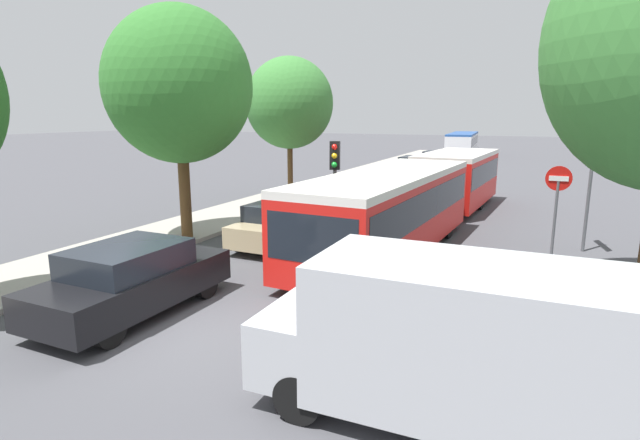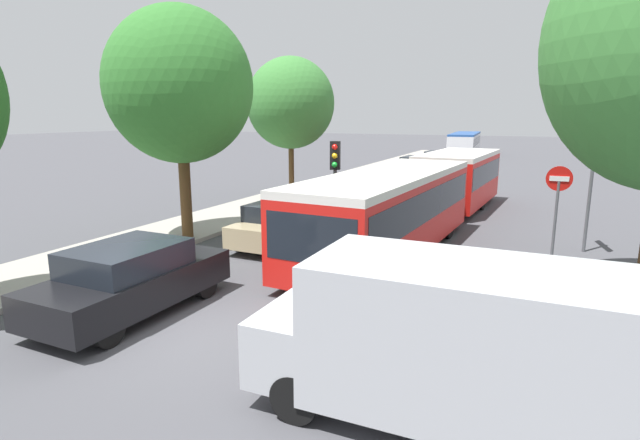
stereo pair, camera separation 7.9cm
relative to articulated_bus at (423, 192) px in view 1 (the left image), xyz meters
name	(u,v)px [view 1 (the left image)]	position (x,y,z in m)	size (l,w,h in m)	color
ground_plane	(196,331)	(-2.10, -10.58, -1.47)	(200.00, 200.00, 0.00)	#47474C
kerb_strip_left	(345,179)	(-8.01, 12.71, -1.40)	(3.20, 56.59, 0.14)	#9E998E
articulated_bus	(423,192)	(0.00, 0.00, 0.00)	(3.67, 17.26, 2.54)	red
city_bus_rear	(462,143)	(-3.99, 36.01, -0.10)	(3.17, 11.14, 2.37)	silver
queued_car_black	(132,279)	(-3.87, -10.39, -0.69)	(1.96, 4.47, 1.54)	black
queued_car_tan	(281,223)	(-3.75, -3.97, -0.74)	(1.82, 4.16, 1.44)	tan
queued_car_red	(347,194)	(-4.03, 2.74, -0.75)	(1.79, 4.09, 1.41)	#B21E19
queued_car_blue	(387,179)	(-3.96, 8.73, -0.74)	(1.82, 4.15, 1.43)	#284799
queued_car_green	(414,167)	(-4.05, 15.42, -0.72)	(1.87, 4.26, 1.47)	#236638
queued_car_silver	(435,160)	(-3.96, 21.93, -0.75)	(1.79, 4.09, 1.41)	#B7BABF
white_van	(448,339)	(2.97, -11.55, -0.23)	(5.01, 2.02, 2.31)	#B7BABF
traffic_light	(335,170)	(-2.15, -3.26, 1.03)	(0.37, 0.39, 3.40)	#56595E
no_entry_sign	(557,199)	(4.37, -2.55, 0.41)	(0.70, 0.08, 2.82)	#56595E
direction_sign_post	(591,171)	(5.30, -0.75, 1.08)	(0.34, 1.38, 3.60)	#56595E
tree_left_mid	(179,86)	(-6.94, -4.80, 3.65)	(4.71, 4.71, 7.62)	#51381E
tree_left_far	(289,106)	(-7.71, 4.27, 3.19)	(4.29, 4.29, 6.99)	#51381E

